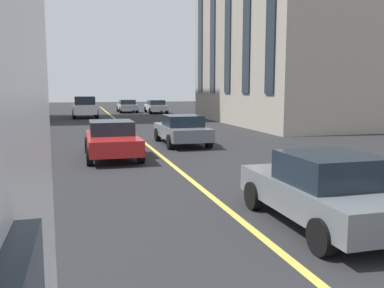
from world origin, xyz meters
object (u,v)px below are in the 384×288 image
(car_white_parked_a, at_px, (85,107))
(car_white_far, at_px, (156,106))
(car_silver_parked_b, at_px, (127,106))
(car_red_trailing, at_px, (112,139))
(car_grey_oncoming, at_px, (325,190))
(car_grey_near, at_px, (182,129))

(car_white_parked_a, bearing_deg, car_white_far, -55.38)
(car_silver_parked_b, height_order, car_red_trailing, same)
(car_grey_oncoming, distance_m, car_white_parked_a, 31.41)
(car_white_far, distance_m, car_white_parked_a, 8.90)
(car_silver_parked_b, distance_m, car_grey_oncoming, 38.23)
(car_silver_parked_b, height_order, car_grey_oncoming, car_grey_oncoming)
(car_grey_oncoming, xyz_separation_m, car_white_far, (36.23, -3.51, 0.00))
(car_grey_oncoming, height_order, car_white_parked_a, car_white_parked_a)
(car_grey_near, distance_m, car_red_trailing, 4.41)
(car_white_parked_a, bearing_deg, car_grey_near, -168.36)
(car_white_far, xyz_separation_m, car_red_trailing, (-27.25, 6.73, 0.00))
(car_silver_parked_b, bearing_deg, car_white_far, -125.55)
(car_grey_oncoming, relative_size, car_white_parked_a, 0.83)
(car_grey_near, bearing_deg, car_grey_oncoming, 179.10)
(car_grey_oncoming, xyz_separation_m, car_red_trailing, (8.98, 3.23, 0.00))
(car_silver_parked_b, xyz_separation_m, car_grey_near, (-26.44, 0.54, 0.00))
(car_silver_parked_b, relative_size, car_grey_near, 1.00)
(car_white_parked_a, distance_m, car_red_trailing, 22.21)
(car_white_parked_a, xyz_separation_m, car_grey_near, (-19.40, -4.00, -0.27))
(car_white_far, relative_size, car_red_trailing, 1.00)
(car_white_far, bearing_deg, car_silver_parked_b, 54.45)
(car_silver_parked_b, xyz_separation_m, car_red_trailing, (-29.24, 3.95, 0.00))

